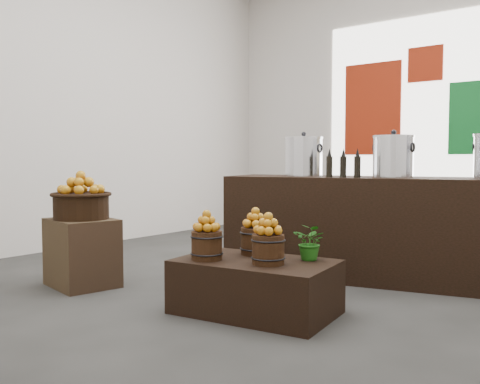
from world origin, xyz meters
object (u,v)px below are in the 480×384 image
Objects in this scene: counter at (352,227)px; display_table at (255,287)px; stock_pot_center at (393,158)px; wicker_basket at (81,207)px; crate at (82,252)px; stock_pot_left at (304,158)px.

display_table is at bearing -104.37° from counter.
stock_pot_center is (0.38, 1.62, 0.95)m from display_table.
wicker_basket is 1.82m from display_table.
stock_pot_center is at bearing 41.86° from crate.
stock_pot_center reaches higher than display_table.
stock_pot_left is 0.86m from stock_pot_center.
stock_pot_center reaches higher than counter.
counter reaches higher than display_table.
crate is 2.96m from stock_pot_center.
counter reaches higher than crate.
stock_pot_center is (0.83, 0.20, 0.00)m from stock_pot_left.
crate is 1.65× the size of stock_pot_center.
counter reaches higher than wicker_basket.
wicker_basket is 1.32× the size of stock_pot_center.
crate is 2.51m from counter.
counter is (1.74, 1.80, 0.18)m from crate.
display_table is (1.73, 0.27, -0.10)m from crate.
counter is 6.47× the size of stock_pot_center.
wicker_basket is (0.00, 0.00, 0.41)m from crate.
crate is 0.41m from wicker_basket.
stock_pot_left is (-0.45, 1.42, 0.95)m from display_table.
display_table is at bearing -72.35° from stock_pot_left.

